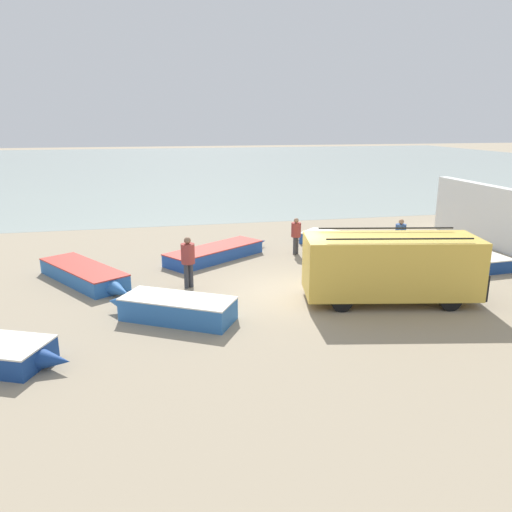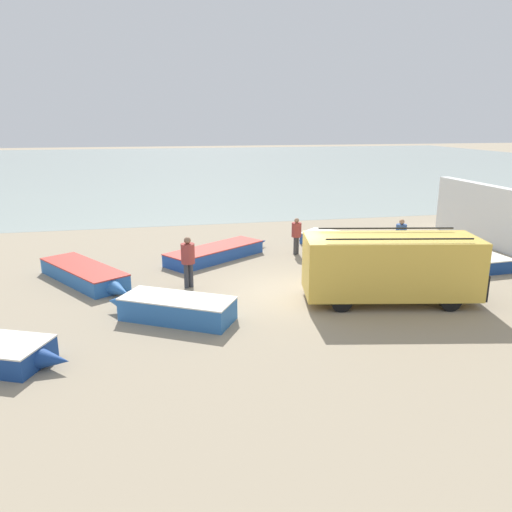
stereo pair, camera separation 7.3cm
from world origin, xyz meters
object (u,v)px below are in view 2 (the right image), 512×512
at_px(parked_van, 391,266).
at_px(fisherman_1, 296,233).
at_px(fishing_rowboat_0, 86,275).
at_px(fisherman_2, 188,258).
at_px(fisherman_0, 401,235).
at_px(fishing_rowboat_1, 218,252).
at_px(fishing_rowboat_2, 338,240).
at_px(fishing_rowboat_4, 172,308).
at_px(fishing_rowboat_5, 469,257).

distance_m(parked_van, fisherman_1, 6.38).
distance_m(fishing_rowboat_0, fisherman_2, 3.90).
height_order(parked_van, fisherman_0, parked_van).
distance_m(fishing_rowboat_0, fishing_rowboat_1, 5.53).
relative_size(fisherman_0, fisherman_1, 1.04).
xyz_separation_m(fishing_rowboat_2, fishing_rowboat_4, (-8.02, -7.46, 0.08)).
xyz_separation_m(fishing_rowboat_1, fishing_rowboat_5, (9.92, -2.84, -0.00)).
xyz_separation_m(fishing_rowboat_2, fisherman_2, (-7.32, -4.67, 0.82)).
bearing_deg(fishing_rowboat_4, fishing_rowboat_5, -133.90).
bearing_deg(parked_van, fisherman_0, 70.15).
bearing_deg(fisherman_2, fishing_rowboat_0, -136.96).
bearing_deg(fishing_rowboat_1, fishing_rowboat_0, 168.37).
relative_size(parked_van, fisherman_2, 3.18).
bearing_deg(fisherman_2, fisherman_0, 76.19).
xyz_separation_m(fishing_rowboat_0, fishing_rowboat_4, (2.87, -4.13, 0.05)).
xyz_separation_m(fishing_rowboat_1, fisherman_2, (-1.51, -3.52, 0.81)).
xyz_separation_m(parked_van, fishing_rowboat_5, (5.24, 3.43, -0.92)).
height_order(fishing_rowboat_2, fishing_rowboat_5, fishing_rowboat_5).
distance_m(parked_van, fisherman_0, 5.56).
bearing_deg(fishing_rowboat_4, fisherman_1, -101.70).
relative_size(fishing_rowboat_1, fishing_rowboat_4, 1.27).
xyz_separation_m(parked_van, fisherman_2, (-6.19, 2.75, -0.11)).
xyz_separation_m(fishing_rowboat_0, fishing_rowboat_5, (15.00, -0.65, -0.02)).
bearing_deg(fishing_rowboat_0, fisherman_1, 71.45).
xyz_separation_m(fishing_rowboat_0, fishing_rowboat_2, (10.90, 3.33, -0.03)).
height_order(fishing_rowboat_2, fisherman_2, fisherman_2).
bearing_deg(parked_van, fishing_rowboat_0, 168.35).
distance_m(parked_van, fishing_rowboat_5, 6.33).
height_order(fishing_rowboat_0, fishing_rowboat_2, fishing_rowboat_0).
height_order(parked_van, fisherman_1, parked_van).
relative_size(fishing_rowboat_2, fishing_rowboat_5, 0.95).
bearing_deg(fishing_rowboat_2, fisherman_2, 77.72).
bearing_deg(fisherman_1, fishing_rowboat_4, 98.19).
bearing_deg(fishing_rowboat_4, parked_van, -149.55).
bearing_deg(fisherman_2, parked_van, 39.66).
height_order(fishing_rowboat_1, fisherman_1, fisherman_1).
bearing_deg(fishing_rowboat_0, fishing_rowboat_2, 74.17).
bearing_deg(fishing_rowboat_1, parked_van, -88.16).
bearing_deg(fishing_rowboat_4, fishing_rowboat_1, -79.16).
relative_size(fishing_rowboat_5, fisherman_1, 2.47).
bearing_deg(fishing_rowboat_5, fishing_rowboat_2, 41.72).
distance_m(fishing_rowboat_2, fisherman_1, 2.76).
xyz_separation_m(parked_van, fishing_rowboat_1, (-4.68, 6.27, -0.92)).
distance_m(fisherman_0, fisherman_2, 9.26).
bearing_deg(fisherman_0, fishing_rowboat_0, -40.72).
height_order(fishing_rowboat_5, fisherman_2, fisherman_2).
bearing_deg(fisherman_1, fishing_rowboat_5, -153.45).
distance_m(fishing_rowboat_5, fisherman_1, 7.11).
height_order(fishing_rowboat_4, fishing_rowboat_5, fishing_rowboat_4).
distance_m(fishing_rowboat_1, fishing_rowboat_5, 10.31).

